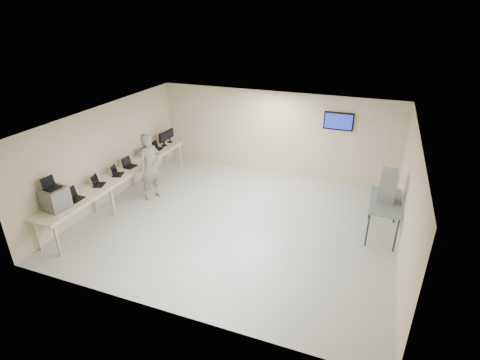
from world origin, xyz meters
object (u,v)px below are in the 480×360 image
at_px(side_table, 385,203).
at_px(workbench, 122,174).
at_px(soldier, 151,167).
at_px(equipment_box, 56,199).

bearing_deg(side_table, workbench, -173.95).
bearing_deg(side_table, soldier, -177.03).
bearing_deg(side_table, equipment_box, -156.85).
distance_m(workbench, equipment_box, 2.36).
bearing_deg(soldier, side_table, -65.71).
distance_m(equipment_box, side_table, 7.89).
distance_m(soldier, side_table, 6.49).
bearing_deg(soldier, equipment_box, -174.24).
xyz_separation_m(equipment_box, soldier, (0.77, 2.76, -0.17)).
distance_m(workbench, side_table, 7.23).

